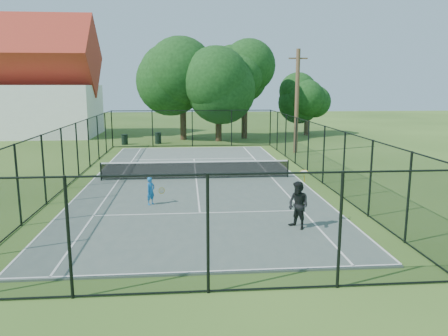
{
  "coord_description": "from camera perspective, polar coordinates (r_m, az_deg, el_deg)",
  "views": [
    {
      "loc": [
        -0.47,
        -22.95,
        5.02
      ],
      "look_at": [
        1.25,
        -3.0,
        1.2
      ],
      "focal_mm": 35.0,
      "sensor_mm": 36.0,
      "label": 1
    }
  ],
  "objects": [
    {
      "name": "player_black",
      "position": [
        15.47,
        9.68,
        -4.82
      ],
      "size": [
        1.1,
        1.15,
        2.02
      ],
      "color": "black",
      "rests_on": "tennis_court"
    },
    {
      "name": "tree_far_right",
      "position": [
        44.95,
        10.88,
        8.77
      ],
      "size": [
        4.37,
        4.37,
        5.78
      ],
      "color": "#332114",
      "rests_on": "ground"
    },
    {
      "name": "ground",
      "position": [
        23.5,
        -3.66,
        -1.56
      ],
      "size": [
        120.0,
        120.0,
        0.0
      ],
      "primitive_type": "plane",
      "color": "#33531C"
    },
    {
      "name": "tree_near_right",
      "position": [
        41.55,
        2.73,
        11.07
      ],
      "size": [
        5.95,
        5.95,
        8.21
      ],
      "color": "#332114",
      "rests_on": "ground"
    },
    {
      "name": "tree_near_mid",
      "position": [
        39.38,
        -0.73,
        10.64
      ],
      "size": [
        6.09,
        6.09,
        7.97
      ],
      "color": "#332114",
      "rests_on": "ground"
    },
    {
      "name": "fence",
      "position": [
        23.22,
        -3.7,
        2.06
      ],
      "size": [
        13.1,
        26.1,
        3.0
      ],
      "color": "black",
      "rests_on": "ground"
    },
    {
      "name": "player_blue",
      "position": [
        18.58,
        -9.53,
        -2.97
      ],
      "size": [
        0.83,
        0.51,
        1.17
      ],
      "color": "blue",
      "rests_on": "tennis_court"
    },
    {
      "name": "building",
      "position": [
        47.89,
        -25.49,
        9.67
      ],
      "size": [
        15.3,
        8.15,
        11.87
      ],
      "color": "silver",
      "rests_on": "ground"
    },
    {
      "name": "trash_bin_right",
      "position": [
        38.31,
        -8.61,
        3.9
      ],
      "size": [
        0.58,
        0.58,
        0.98
      ],
      "color": "black",
      "rests_on": "ground"
    },
    {
      "name": "tennis_court",
      "position": [
        23.49,
        -3.66,
        -1.48
      ],
      "size": [
        11.0,
        24.0,
        0.06
      ],
      "primitive_type": "cube",
      "color": "#4D5A55",
      "rests_on": "ground"
    },
    {
      "name": "utility_pole",
      "position": [
        32.99,
        9.5,
        8.64
      ],
      "size": [
        1.4,
        0.3,
        7.59
      ],
      "color": "#4C3823",
      "rests_on": "ground"
    },
    {
      "name": "trash_bin_left",
      "position": [
        38.25,
        -12.85,
        3.66
      ],
      "size": [
        0.58,
        0.58,
        0.87
      ],
      "color": "black",
      "rests_on": "ground"
    },
    {
      "name": "tree_near_left",
      "position": [
        40.56,
        -5.44,
        10.82
      ],
      "size": [
        6.31,
        6.31,
        8.24
      ],
      "color": "#332114",
      "rests_on": "ground"
    },
    {
      "name": "tennis_net",
      "position": [
        23.38,
        -3.67,
        -0.17
      ],
      "size": [
        10.08,
        0.08,
        0.95
      ],
      "color": "black",
      "rests_on": "tennis_court"
    }
  ]
}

